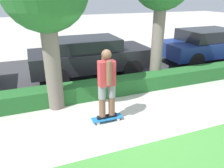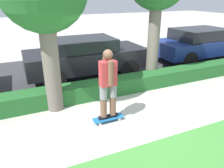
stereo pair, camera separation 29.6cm
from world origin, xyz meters
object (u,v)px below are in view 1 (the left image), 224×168
object	(u,v)px
skateboard	(107,118)
parked_car_rear	(208,44)
skater_person	(107,83)
parked_car_middle	(90,56)

from	to	relation	value
skateboard	parked_car_rear	world-z (taller)	parked_car_rear
skateboard	skater_person	bearing A→B (deg)	0.00
skateboard	parked_car_middle	size ratio (longest dim) A/B	0.18
skateboard	skater_person	world-z (taller)	skater_person
skater_person	parked_car_middle	bearing A→B (deg)	81.52
skateboard	skater_person	xyz separation A→B (m)	(0.00, 0.00, 0.93)
skateboard	skater_person	distance (m)	0.93
skateboard	parked_car_middle	xyz separation A→B (m)	(0.48, 3.24, 0.72)
skateboard	parked_car_rear	bearing A→B (deg)	28.30
skateboard	parked_car_rear	size ratio (longest dim) A/B	0.17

